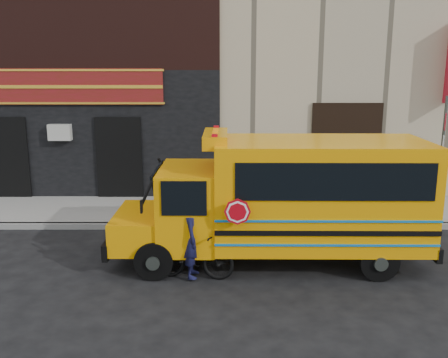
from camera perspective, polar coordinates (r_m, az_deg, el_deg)
ground at (r=11.09m, az=-0.67°, el=-9.97°), size 120.00×120.00×0.00m
curb at (r=13.50m, az=-0.55°, el=-5.37°), size 40.00×0.20×0.15m
sidewalk at (r=14.93m, az=-0.50°, el=-3.56°), size 40.00×3.00×0.15m
building at (r=20.74m, az=-0.51°, el=17.96°), size 20.00×10.70×12.00m
school_bus at (r=10.96m, az=7.34°, el=-2.00°), size 6.92×2.43×2.92m
sign_pole at (r=14.49m, az=23.59°, el=2.38°), size 0.13×0.30×3.53m
bicycle at (r=10.34m, az=-3.52°, el=-8.70°), size 1.74×0.71×1.01m
cyclist at (r=10.24m, az=-3.63°, el=-7.07°), size 0.42×0.61×1.63m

